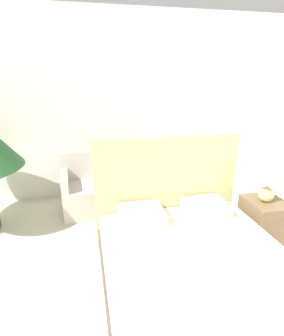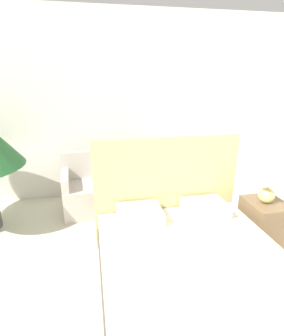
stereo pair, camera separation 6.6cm
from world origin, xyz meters
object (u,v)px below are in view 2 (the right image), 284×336
(armchair_near_window_right, at_px, (157,188))
(armchair_near_window_left, at_px, (87,193))
(table_lamp, at_px, (269,178))
(side_table, at_px, (124,194))
(bed, at_px, (192,270))
(nightstand, at_px, (264,223))

(armchair_near_window_right, bearing_deg, armchair_near_window_left, 176.11)
(table_lamp, height_order, side_table, table_lamp)
(bed, distance_m, table_lamp, 1.40)
(bed, distance_m, armchair_near_window_right, 1.85)
(bed, bearing_deg, side_table, 102.50)
(bed, distance_m, nightstand, 1.29)
(nightstand, distance_m, side_table, 1.96)
(nightstand, height_order, table_lamp, table_lamp)
(table_lamp, bearing_deg, armchair_near_window_right, 128.08)
(armchair_near_window_left, relative_size, armchair_near_window_right, 1.00)
(side_table, bearing_deg, bed, -77.50)
(bed, distance_m, armchair_near_window_left, 2.07)
(table_lamp, distance_m, side_table, 2.03)
(bed, height_order, side_table, bed)
(armchair_near_window_left, height_order, table_lamp, table_lamp)
(nightstand, bearing_deg, armchair_near_window_left, 149.20)
(side_table, bearing_deg, armchair_near_window_right, 4.40)
(armchair_near_window_right, xyz_separation_m, side_table, (-0.54, -0.04, -0.04))
(armchair_near_window_left, relative_size, side_table, 1.79)
(bed, height_order, armchair_near_window_left, bed)
(armchair_near_window_left, relative_size, table_lamp, 1.77)
(armchair_near_window_right, height_order, side_table, armchair_near_window_right)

